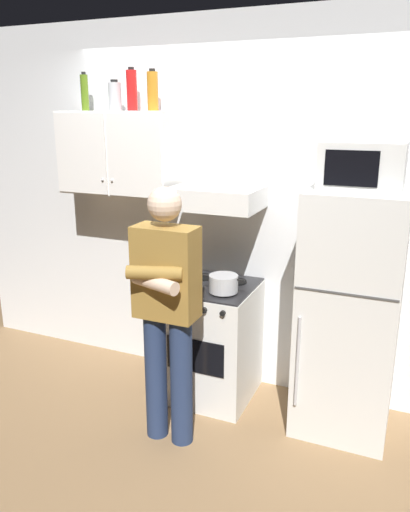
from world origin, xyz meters
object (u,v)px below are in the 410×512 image
Objects in this scene: range_hood at (220,179)px; refrigerator at (349,314)px; stove_oven at (212,340)px; bottle_canister_steel at (115,96)px; upper_cabinet at (120,153)px; person_standing at (167,309)px; bottle_soda_red at (132,90)px; bottle_liquor_amber at (153,91)px; cooking_pot at (224,283)px; microwave at (362,166)px; bottle_olive_oil at (85,92)px.

range_hood reaches higher than refrigerator.
range_hood reaches higher than stove_oven.
range_hood is 0.99m from bottle_canister_steel.
upper_cabinet is 0.55× the size of person_standing.
stove_oven is 2.95× the size of bottle_soda_red.
bottle_soda_red is (-1.64, 0.15, 1.39)m from refrigerator.
bottle_canister_steel reaches higher than range_hood.
bottle_canister_steel is 0.31m from bottle_liquor_amber.
bottle_soda_red reaches higher than bottle_canister_steel.
bottle_canister_steel reaches higher than upper_cabinet.
upper_cabinet is 3.04× the size of bottle_soda_red.
stove_oven is at bearing -179.96° from refrigerator.
bottle_soda_red is at bearing 172.67° from bottle_liquor_amber.
bottle_canister_steel is (-0.95, 0.25, 1.22)m from cooking_pot.
bottle_canister_steel is (-0.02, 0.01, 0.40)m from upper_cabinet.
cooking_pot is (0.18, 0.49, 0.03)m from person_standing.
bottle_canister_steel is (-1.77, 0.11, 0.41)m from microwave.
bottle_soda_red is 1.38× the size of bottle_canister_steel.
upper_cabinet is 0.81m from range_hood.
person_standing is (-0.05, -0.73, -0.70)m from range_hood.
bottle_canister_steel reaches higher than microwave.
bottle_liquor_amber reaches higher than bottle_olive_oil.
stove_oven is 0.55× the size of refrigerator.
refrigerator is 5.73× the size of bottle_liquor_amber.
upper_cabinet reaches higher than person_standing.
upper_cabinet is at bearing 175.93° from refrigerator.
bottle_liquor_amber reaches higher than refrigerator.
bottle_soda_red is at bearing 167.49° from stove_oven.
bottle_liquor_amber is (0.29, 0.00, 0.43)m from upper_cabinet.
range_hood is at bearing 90.00° from stove_oven.
microwave is 1.71m from bottle_soda_red.
bottle_liquor_amber is (0.59, -0.03, 0.00)m from bottle_olive_oil.
range_hood is 1.25m from refrigerator.
bottle_soda_red is at bearing 14.71° from upper_cabinet.
bottle_liquor_amber reaches higher than range_hood.
refrigerator is 2.23m from bottle_canister_steel.
person_standing reaches higher than refrigerator.
stove_oven is 0.77m from person_standing.
person_standing is at bearing -35.95° from bottle_olive_oil.
cooking_pot is 1.38× the size of bottle_canister_steel.
cooking_pot is at bearing -170.43° from microwave.
stove_oven is at bearing 85.28° from person_standing.
bottle_soda_red is (-0.82, 0.27, 1.26)m from cooking_pot.
bottle_canister_steel is (-1.77, 0.13, 1.35)m from refrigerator.
upper_cabinet is 3.03× the size of cooking_pot.
upper_cabinet is 1.75m from microwave.
bottle_soda_red is (-0.64, 0.76, 1.29)m from person_standing.
bottle_liquor_amber is at bearing -0.22° from bottle_canister_steel.
upper_cabinet is 0.46m from bottle_soda_red.
range_hood is at bearing -1.68° from bottle_olive_oil.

